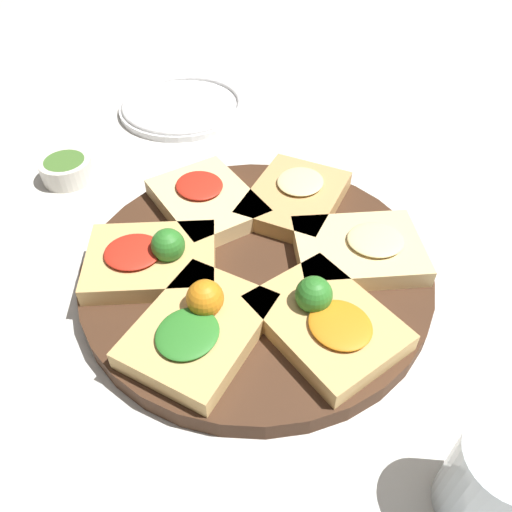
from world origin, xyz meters
The scene contains 11 objects.
ground_plane centered at (0.00, 0.00, 0.00)m, with size 3.00×3.00×0.00m, color silver.
serving_board centered at (0.00, 0.00, 0.01)m, with size 0.39×0.39×0.02m, color #422819.
focaccia_slice_0 centered at (0.12, 0.01, 0.04)m, with size 0.15×0.12×0.03m.
focaccia_slice_1 centered at (0.05, 0.10, 0.04)m, with size 0.16×0.17×0.03m.
focaccia_slice_2 centered at (-0.06, 0.09, 0.04)m, with size 0.17×0.17×0.05m.
focaccia_slice_3 centered at (-0.11, -0.01, 0.04)m, with size 0.14×0.11×0.05m.
focaccia_slice_4 centered at (-0.04, -0.11, 0.04)m, with size 0.15×0.17×0.05m.
focaccia_slice_5 centered at (0.07, -0.09, 0.04)m, with size 0.17×0.17×0.03m.
plate_right centered at (0.27, 0.31, 0.01)m, with size 0.21×0.21×0.02m.
water_glass centered at (-0.12, -0.28, 0.04)m, with size 0.07×0.07×0.09m, color silver.
dipping_bowl centered at (0.03, 0.33, 0.02)m, with size 0.07×0.07×0.03m.
Camera 1 is at (-0.34, -0.21, 0.42)m, focal length 35.00 mm.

